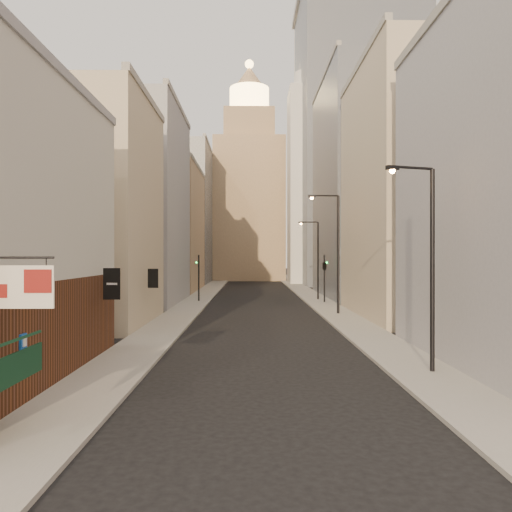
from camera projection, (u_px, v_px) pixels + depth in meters
The scene contains 17 objects.
ground at pixel (285, 508), 9.78m from camera, with size 360.00×360.00×0.00m, color black.
sidewalk_left at pixel (206, 293), 64.71m from camera, with size 3.00×140.00×0.15m, color gray.
sidewalk_right at pixel (306, 293), 64.84m from camera, with size 3.00×140.00×0.15m, color gray.
left_bldg_beige at pixel (93, 213), 35.64m from camera, with size 8.00×12.00×16.00m, color #BFAE91.
left_bldg_grey at pixel (142, 207), 51.63m from camera, with size 8.00×16.00×20.00m, color #939297.
left_bldg_tan at pixel (170, 230), 69.64m from camera, with size 8.00×18.00×17.00m, color #9C7F5F.
left_bldg_wingrid at pixel (188, 216), 89.63m from camera, with size 8.00×20.00×24.00m, color gray.
right_bldg_beige at pixel (409, 192), 39.88m from camera, with size 8.00×16.00×20.00m, color #BFAE91.
right_bldg_wingrid at pixel (356, 188), 59.88m from camera, with size 8.00×20.00×26.00m, color gray.
highrise at pixel (357, 138), 87.92m from camera, with size 21.00×23.00×51.20m.
clock_tower at pixel (249, 193), 101.73m from camera, with size 14.00×14.00×44.90m.
white_tower at pixel (311, 178), 87.85m from camera, with size 8.00×8.00×41.50m.
streetlamp_near at pixel (428, 256), 20.61m from camera, with size 2.19×0.81×8.60m.
streetlamp_mid at pixel (335, 246), 41.22m from camera, with size 2.61×0.29×9.96m.
streetlamp_far at pixel (316, 255), 54.67m from camera, with size 2.27×0.45×8.66m.
traffic_light_left at pixel (199, 270), 52.47m from camera, with size 0.55×0.45×5.00m.
traffic_light_right at pixel (324, 265), 51.16m from camera, with size 0.70×0.70×5.00m.
Camera 1 is at (-0.68, -9.76, 4.96)m, focal length 35.00 mm.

